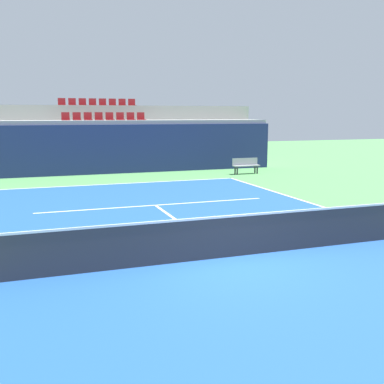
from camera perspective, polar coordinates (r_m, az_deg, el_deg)
The scene contains 12 objects.
ground_plane at distance 10.60m, azimuth 4.53°, elevation -8.06°, with size 80.00×80.00×0.00m, color #4C8C4C.
court_surface at distance 10.60m, azimuth 4.53°, elevation -8.04°, with size 11.00×24.00×0.01m, color #1E4C99.
baseline_far at distance 21.80m, azimuth -8.34°, elevation 1.05°, with size 11.00×0.10×0.00m, color white.
service_line_far at distance 16.47m, azimuth -4.56°, elevation -1.64°, with size 8.26×0.10×0.00m, color white.
centre_service_line at distance 13.48m, azimuth -1.02°, elevation -4.14°, with size 0.10×6.40×0.00m, color white.
back_wall at distance 25.53m, azimuth -10.15°, elevation 5.21°, with size 19.19×0.30×2.66m, color navy.
stands_tier_lower at distance 26.85m, azimuth -10.64°, elevation 5.64°, with size 19.19×2.40×2.88m, color #9E9E99.
stands_tier_upper at distance 29.20m, azimuth -11.41°, elevation 6.76°, with size 19.19×2.40×3.73m, color #9E9E99.
seating_row_lower at distance 26.89m, azimuth -10.77°, elevation 8.99°, with size 4.69×0.44×0.44m.
seating_row_upper at distance 29.27m, azimuth -11.56°, elevation 10.66°, with size 4.69×0.44×0.44m.
tennis_net at distance 10.46m, azimuth 4.57°, elevation -5.41°, with size 11.08×0.08×1.07m.
player_bench at distance 25.34m, azimuth 6.66°, elevation 3.40°, with size 1.50×0.40×0.85m.
Camera 1 is at (-4.15, -9.22, 3.21)m, focal length 43.16 mm.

